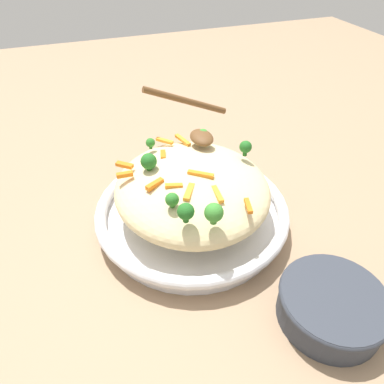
{
  "coord_description": "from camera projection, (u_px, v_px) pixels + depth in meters",
  "views": [
    {
      "loc": [
        -0.44,
        0.16,
        0.45
      ],
      "look_at": [
        0.0,
        0.0,
        0.07
      ],
      "focal_mm": 33.07,
      "sensor_mm": 36.0,
      "label": 1
    }
  ],
  "objects": [
    {
      "name": "carrot_piece_2",
      "position": [
        163.0,
        155.0,
        0.61
      ],
      "size": [
        0.03,
        0.01,
        0.01
      ],
      "primitive_type": "cube",
      "rotation": [
        0.0,
        0.0,
        6.02
      ],
      "color": "orange",
      "rests_on": "pasta_mound"
    },
    {
      "name": "carrot_piece_3",
      "position": [
        201.0,
        174.0,
        0.56
      ],
      "size": [
        0.03,
        0.04,
        0.01
      ],
      "primitive_type": "cube",
      "rotation": [
        0.0,
        0.0,
        4.08
      ],
      "color": "orange",
      "rests_on": "pasta_mound"
    },
    {
      "name": "carrot_piece_8",
      "position": [
        218.0,
        194.0,
        0.53
      ],
      "size": [
        0.04,
        0.01,
        0.01
      ],
      "primitive_type": "cube",
      "rotation": [
        0.0,
        0.0,
        6.21
      ],
      "color": "orange",
      "rests_on": "pasta_mound"
    },
    {
      "name": "carrot_piece_1",
      "position": [
        174.0,
        186.0,
        0.54
      ],
      "size": [
        0.01,
        0.03,
        0.01
      ],
      "primitive_type": "cube",
      "rotation": [
        0.0,
        0.0,
        4.42
      ],
      "color": "orange",
      "rests_on": "pasta_mound"
    },
    {
      "name": "carrot_piece_7",
      "position": [
        189.0,
        192.0,
        0.53
      ],
      "size": [
        0.04,
        0.03,
        0.01
      ],
      "primitive_type": "cube",
      "rotation": [
        0.0,
        0.0,
        2.57
      ],
      "color": "orange",
      "rests_on": "pasta_mound"
    },
    {
      "name": "serving_bowl",
      "position": [
        192.0,
        213.0,
        0.63
      ],
      "size": [
        0.34,
        0.34,
        0.04
      ],
      "color": "silver",
      "rests_on": "ground_plane"
    },
    {
      "name": "broccoli_floret_1",
      "position": [
        246.0,
        147.0,
        0.61
      ],
      "size": [
        0.02,
        0.02,
        0.03
      ],
      "color": "#205B1C",
      "rests_on": "pasta_mound"
    },
    {
      "name": "carrot_piece_9",
      "position": [
        155.0,
        184.0,
        0.54
      ],
      "size": [
        0.02,
        0.03,
        0.01
      ],
      "primitive_type": "cube",
      "rotation": [
        0.0,
        0.0,
        5.19
      ],
      "color": "orange",
      "rests_on": "pasta_mound"
    },
    {
      "name": "carrot_piece_0",
      "position": [
        183.0,
        140.0,
        0.65
      ],
      "size": [
        0.04,
        0.02,
        0.01
      ],
      "primitive_type": "cube",
      "rotation": [
        0.0,
        0.0,
        3.41
      ],
      "color": "orange",
      "rests_on": "pasta_mound"
    },
    {
      "name": "carrot_piece_10",
      "position": [
        165.0,
        141.0,
        0.65
      ],
      "size": [
        0.03,
        0.03,
        0.01
      ],
      "primitive_type": "cube",
      "rotation": [
        0.0,
        0.0,
        0.75
      ],
      "color": "orange",
      "rests_on": "pasta_mound"
    },
    {
      "name": "serving_spoon",
      "position": [
        196.0,
        123.0,
        0.65
      ],
      "size": [
        0.12,
        0.17,
        0.08
      ],
      "color": "brown",
      "rests_on": "pasta_mound"
    },
    {
      "name": "carrot_piece_4",
      "position": [
        125.0,
        165.0,
        0.59
      ],
      "size": [
        0.03,
        0.03,
        0.01
      ],
      "primitive_type": "cube",
      "rotation": [
        0.0,
        0.0,
        0.87
      ],
      "color": "orange",
      "rests_on": "pasta_mound"
    },
    {
      "name": "pasta_mound",
      "position": [
        192.0,
        188.0,
        0.6
      ],
      "size": [
        0.27,
        0.26,
        0.08
      ],
      "primitive_type": "ellipsoid",
      "color": "beige",
      "rests_on": "serving_bowl"
    },
    {
      "name": "companion_bowl",
      "position": [
        332.0,
        305.0,
        0.48
      ],
      "size": [
        0.15,
        0.15,
        0.05
      ],
      "color": "#333842",
      "rests_on": "ground_plane"
    },
    {
      "name": "broccoli_floret_4",
      "position": [
        149.0,
        162.0,
        0.57
      ],
      "size": [
        0.03,
        0.03,
        0.03
      ],
      "color": "#205B1C",
      "rests_on": "pasta_mound"
    },
    {
      "name": "ground_plane",
      "position": [
        192.0,
        222.0,
        0.65
      ],
      "size": [
        2.4,
        2.4,
        0.0
      ],
      "primitive_type": "plane",
      "color": "#9E7F60"
    },
    {
      "name": "broccoli_floret_3",
      "position": [
        150.0,
        143.0,
        0.63
      ],
      "size": [
        0.02,
        0.02,
        0.02
      ],
      "color": "#296820",
      "rests_on": "pasta_mound"
    },
    {
      "name": "carrot_piece_5",
      "position": [
        248.0,
        206.0,
        0.51
      ],
      "size": [
        0.03,
        0.01,
        0.01
      ],
      "primitive_type": "cube",
      "rotation": [
        0.0,
        0.0,
        6.04
      ],
      "color": "orange",
      "rests_on": "pasta_mound"
    },
    {
      "name": "broccoli_floret_0",
      "position": [
        203.0,
        135.0,
        0.64
      ],
      "size": [
        0.02,
        0.02,
        0.03
      ],
      "color": "#377928",
      "rests_on": "pasta_mound"
    },
    {
      "name": "broccoli_floret_5",
      "position": [
        172.0,
        200.0,
        0.5
      ],
      "size": [
        0.02,
        0.02,
        0.02
      ],
      "color": "#296820",
      "rests_on": "pasta_mound"
    },
    {
      "name": "carrot_piece_6",
      "position": [
        125.0,
        175.0,
        0.57
      ],
      "size": [
        0.01,
        0.03,
        0.01
      ],
      "primitive_type": "cube",
      "rotation": [
        0.0,
        0.0,
        1.51
      ],
      "color": "orange",
      "rests_on": "pasta_mound"
    },
    {
      "name": "broccoli_floret_6",
      "position": [
        214.0,
        213.0,
        0.48
      ],
      "size": [
        0.03,
        0.03,
        0.03
      ],
      "color": "#377928",
      "rests_on": "pasta_mound"
    },
    {
      "name": "broccoli_floret_2",
      "position": [
        186.0,
        212.0,
        0.48
      ],
      "size": [
        0.02,
        0.02,
        0.03
      ],
      "color": "#205B1C",
      "rests_on": "pasta_mound"
    }
  ]
}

